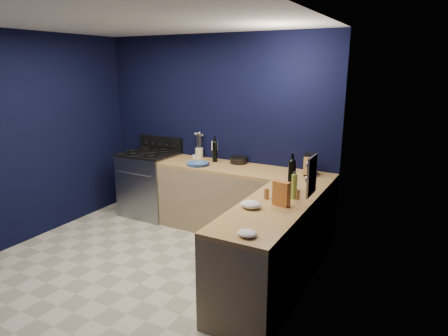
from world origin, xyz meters
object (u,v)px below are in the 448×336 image
Objects in this scene: plate_stack at (198,164)px; knife_block at (308,167)px; crouton_bag at (281,194)px; gas_range at (150,184)px; utensil_crock at (199,153)px.

knife_block is (1.43, 0.23, 0.09)m from plate_stack.
crouton_bag reaches higher than plate_stack.
gas_range is at bearing 172.52° from plate_stack.
utensil_crock is (0.72, 0.25, 0.51)m from gas_range.
plate_stack is at bearing 174.60° from knife_block.
plate_stack is 0.42m from utensil_crock.
utensil_crock is 0.60× the size of crouton_bag.
knife_block is (2.35, 0.10, 0.55)m from gas_range.
knife_block and crouton_bag have the same top height.
crouton_bag is (1.51, -0.93, 0.10)m from plate_stack.
knife_block reaches higher than utensil_crock.
plate_stack is at bearing 159.06° from crouton_bag.
gas_range is 2.42m from knife_block.
gas_range is 3.89× the size of crouton_bag.
plate_stack is (0.92, -0.12, 0.46)m from gas_range.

